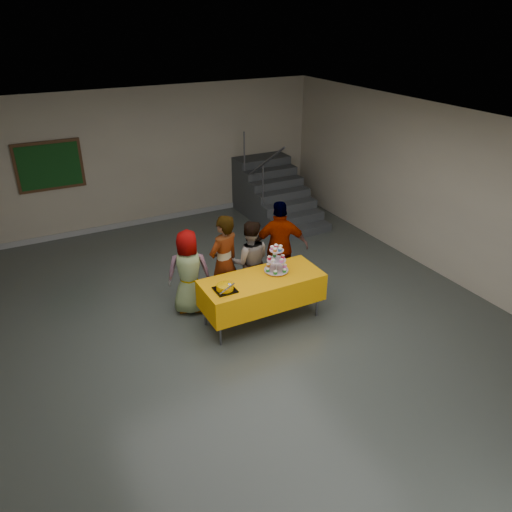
{
  "coord_description": "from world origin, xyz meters",
  "views": [
    {
      "loc": [
        -2.81,
        -5.61,
        4.45
      ],
      "look_at": [
        0.33,
        0.43,
        1.05
      ],
      "focal_mm": 35.0,
      "sensor_mm": 36.0,
      "label": 1
    }
  ],
  "objects": [
    {
      "name": "room_shell",
      "position": [
        0.0,
        0.02,
        2.13
      ],
      "size": [
        10.0,
        10.04,
        3.02
      ],
      "color": "#4C514C",
      "rests_on": "ground"
    },
    {
      "name": "bake_table",
      "position": [
        0.33,
        0.23,
        0.56
      ],
      "size": [
        1.88,
        0.78,
        0.77
      ],
      "color": "#595960",
      "rests_on": "ground"
    },
    {
      "name": "cupcake_stand",
      "position": [
        0.62,
        0.3,
        0.95
      ],
      "size": [
        0.38,
        0.38,
        0.44
      ],
      "color": "silver",
      "rests_on": "bake_table"
    },
    {
      "name": "bear_cake",
      "position": [
        -0.32,
        0.14,
        0.83
      ],
      "size": [
        0.32,
        0.36,
        0.12
      ],
      "color": "black",
      "rests_on": "bake_table"
    },
    {
      "name": "schoolchild_a",
      "position": [
        -0.55,
        1.03,
        0.7
      ],
      "size": [
        0.8,
        0.66,
        1.41
      ],
      "primitive_type": "imported",
      "rotation": [
        0.0,
        0.0,
        2.78
      ],
      "color": "slate",
      "rests_on": "ground"
    },
    {
      "name": "schoolchild_b",
      "position": [
        -0.01,
        0.86,
        0.81
      ],
      "size": [
        0.69,
        0.57,
        1.63
      ],
      "primitive_type": "imported",
      "rotation": [
        0.0,
        0.0,
        3.5
      ],
      "color": "slate",
      "rests_on": "ground"
    },
    {
      "name": "schoolchild_c",
      "position": [
        0.46,
        0.9,
        0.71
      ],
      "size": [
        0.84,
        0.75,
        1.42
      ],
      "primitive_type": "imported",
      "rotation": [
        0.0,
        0.0,
        2.77
      ],
      "color": "slate",
      "rests_on": "ground"
    },
    {
      "name": "schoolchild_d",
      "position": [
        1.06,
        0.95,
        0.82
      ],
      "size": [
        1.04,
        0.74,
        1.64
      ],
      "primitive_type": "imported",
      "rotation": [
        0.0,
        0.0,
        2.74
      ],
      "color": "slate",
      "rests_on": "ground"
    },
    {
      "name": "staircase",
      "position": [
        2.7,
        4.13,
        0.49
      ],
      "size": [
        1.3,
        2.4,
        2.04
      ],
      "color": "#424447",
      "rests_on": "ground"
    },
    {
      "name": "noticeboard",
      "position": [
        -1.99,
        4.96,
        1.6
      ],
      "size": [
        1.3,
        0.05,
        1.0
      ],
      "color": "#472B16",
      "rests_on": "ground"
    }
  ]
}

